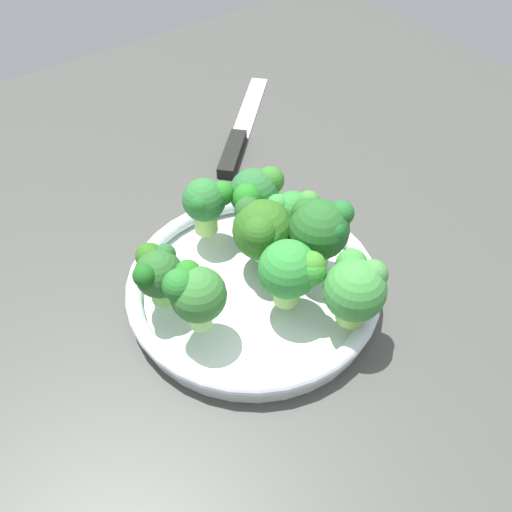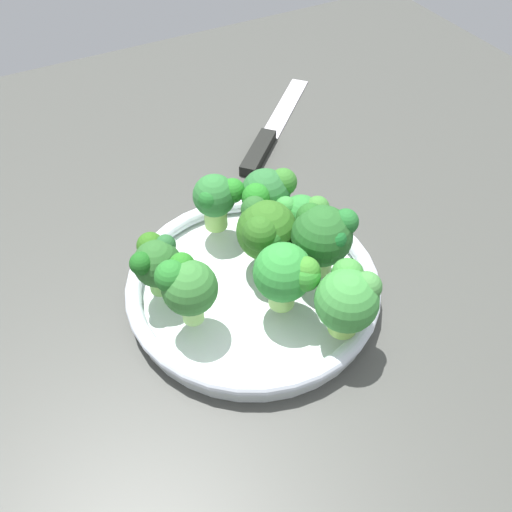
{
  "view_description": "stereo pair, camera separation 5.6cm",
  "coord_description": "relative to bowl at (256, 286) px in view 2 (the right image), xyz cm",
  "views": [
    {
      "loc": [
        -27.74,
        22.57,
        46.42
      ],
      "look_at": [
        3.7,
        -0.35,
        6.03
      ],
      "focal_mm": 39.56,
      "sensor_mm": 36.0,
      "label": 1
    },
    {
      "loc": [
        -30.71,
        17.82,
        46.42
      ],
      "look_at": [
        3.7,
        -0.35,
        6.03
      ],
      "focal_mm": 39.56,
      "sensor_mm": 36.0,
      "label": 2
    }
  ],
  "objects": [
    {
      "name": "broccoli_floret_5",
      "position": [
        -1.69,
        8.14,
        6.1
      ],
      "size": [
        5.55,
        5.47,
        7.35
      ],
      "color": "#9ED671",
      "rests_on": "bowl"
    },
    {
      "name": "broccoli_floret_4",
      "position": [
        6.99,
        -4.99,
        5.45
      ],
      "size": [
        5.57,
        6.9,
        6.61
      ],
      "color": "#95D76B",
      "rests_on": "bowl"
    },
    {
      "name": "broccoli_floret_8",
      "position": [
        8.77,
        -0.09,
        5.59
      ],
      "size": [
        4.7,
        5.36,
        6.67
      ],
      "color": "#9ED665",
      "rests_on": "bowl"
    },
    {
      "name": "ground_plane",
      "position": [
        -3.7,
        0.35,
        -2.8
      ],
      "size": [
        130.0,
        130.0,
        2.5
      ],
      "primitive_type": "cube",
      "color": "#40413D"
    },
    {
      "name": "broccoli_floret_6",
      "position": [
        -9.53,
        -4.39,
        5.6
      ],
      "size": [
        6.45,
        6.1,
        7.05
      ],
      "color": "#93CB56",
      "rests_on": "bowl"
    },
    {
      "name": "broccoli_floret_3",
      "position": [
        -4.56,
        -0.87,
        5.92
      ],
      "size": [
        6.11,
        5.71,
        7.33
      ],
      "color": "#8DC05E",
      "rests_on": "bowl"
    },
    {
      "name": "broccoli_floret_7",
      "position": [
        2.88,
        -6.92,
        4.82
      ],
      "size": [
        4.47,
        5.36,
        5.71
      ],
      "color": "#9CCC73",
      "rests_on": "bowl"
    },
    {
      "name": "bowl",
      "position": [
        0.0,
        0.0,
        0.0
      ],
      "size": [
        26.49,
        26.49,
        3.03
      ],
      "color": "silver",
      "rests_on": "ground_plane"
    },
    {
      "name": "broccoli_floret_0",
      "position": [
        -2.11,
        -6.35,
        6.25
      ],
      "size": [
        6.35,
        6.49,
        7.84
      ],
      "color": "#85B85A",
      "rests_on": "bowl"
    },
    {
      "name": "broccoli_floret_2",
      "position": [
        1.83,
        -2.05,
        5.5
      ],
      "size": [
        6.72,
        6.42,
        6.95
      ],
      "color": "#8BCA69",
      "rests_on": "bowl"
    },
    {
      "name": "broccoli_floret_1",
      "position": [
        3.27,
        9.25,
        5.22
      ],
      "size": [
        5.63,
        5.13,
        6.07
      ],
      "color": "#83CA5D",
      "rests_on": "bowl"
    },
    {
      "name": "knife",
      "position": [
        25.04,
        -15.29,
        -0.99
      ],
      "size": [
        20.13,
        20.87,
        1.5
      ],
      "color": "silver",
      "rests_on": "ground_plane"
    }
  ]
}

